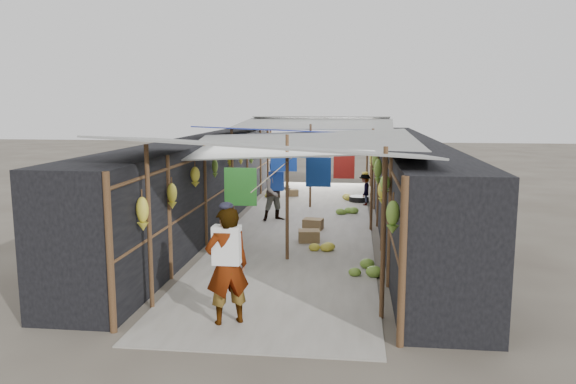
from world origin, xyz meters
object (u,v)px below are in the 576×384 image
at_px(black_basin, 359,199).
at_px(shopper_blue, 277,191).
at_px(crate_near, 309,236).
at_px(vendor_seated, 365,190).
at_px(vendor_elderly, 227,266).

relative_size(black_basin, shopper_blue, 0.40).
relative_size(crate_near, black_basin, 0.76).
xyz_separation_m(crate_near, vendor_seated, (1.37, 5.01, 0.37)).
height_order(black_basin, vendor_seated, vendor_seated).
height_order(black_basin, shopper_blue, shopper_blue).
relative_size(vendor_elderly, vendor_seated, 1.71).
bearing_deg(crate_near, vendor_seated, 67.91).
bearing_deg(black_basin, vendor_elderly, -100.47).
bearing_deg(vendor_elderly, black_basin, -127.93).
xyz_separation_m(vendor_elderly, vendor_seated, (2.16, 10.05, -0.36)).
relative_size(black_basin, vendor_seated, 0.63).
distance_m(crate_near, shopper_blue, 2.71).
xyz_separation_m(crate_near, black_basin, (1.19, 5.67, -0.05)).
distance_m(shopper_blue, vendor_seated, 3.62).
bearing_deg(vendor_elderly, shopper_blue, -115.05).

